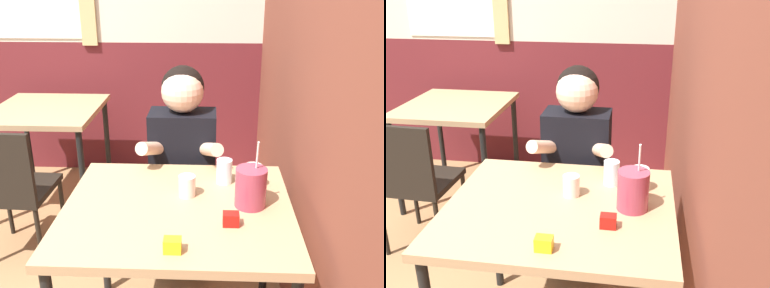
{
  "view_description": "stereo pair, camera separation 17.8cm",
  "coord_description": "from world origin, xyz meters",
  "views": [
    {
      "loc": [
        0.71,
        -1.2,
        1.6
      ],
      "look_at": [
        0.64,
        0.45,
        0.94
      ],
      "focal_mm": 40.0,
      "sensor_mm": 36.0,
      "label": 1
    },
    {
      "loc": [
        0.89,
        -1.19,
        1.6
      ],
      "look_at": [
        0.64,
        0.45,
        0.94
      ],
      "focal_mm": 40.0,
      "sensor_mm": 36.0,
      "label": 2
    }
  ],
  "objects": [
    {
      "name": "glass_far_side",
      "position": [
        0.62,
        0.38,
        0.78
      ],
      "size": [
        0.07,
        0.07,
        0.09
      ],
      "color": "silver",
      "rests_on": "main_table"
    },
    {
      "name": "condiment_ketchup",
      "position": [
        0.79,
        0.16,
        0.76
      ],
      "size": [
        0.06,
        0.04,
        0.05
      ],
      "color": "#B7140F",
      "rests_on": "main_table"
    },
    {
      "name": "brick_wall_right",
      "position": [
        1.14,
        1.11,
        1.35
      ],
      "size": [
        0.08,
        4.22,
        2.7
      ],
      "color": "brown",
      "rests_on": "ground_plane"
    },
    {
      "name": "condiment_mustard",
      "position": [
        0.59,
        -0.01,
        0.76
      ],
      "size": [
        0.06,
        0.04,
        0.05
      ],
      "color": "yellow",
      "rests_on": "main_table"
    },
    {
      "name": "chair_near_window",
      "position": [
        -0.41,
        0.91,
        0.49
      ],
      "size": [
        0.41,
        0.41,
        0.85
      ],
      "rotation": [
        0.0,
        0.0,
        -0.03
      ],
      "color": "black",
      "rests_on": "ground_plane"
    },
    {
      "name": "cocktail_pitcher",
      "position": [
        0.88,
        0.31,
        0.82
      ],
      "size": [
        0.12,
        0.12,
        0.28
      ],
      "color": "#99384C",
      "rests_on": "main_table"
    },
    {
      "name": "back_wall",
      "position": [
        -0.02,
        2.24,
        1.36
      ],
      "size": [
        5.23,
        0.09,
        2.7
      ],
      "color": "beige",
      "rests_on": "ground_plane"
    },
    {
      "name": "main_table",
      "position": [
        0.59,
        0.29,
        0.67
      ],
      "size": [
        0.91,
        0.8,
        0.74
      ],
      "color": "tan",
      "rests_on": "ground_plane"
    },
    {
      "name": "person_seated",
      "position": [
        0.57,
        0.85,
        0.63
      ],
      "size": [
        0.42,
        0.41,
        1.19
      ],
      "color": "black",
      "rests_on": "ground_plane"
    },
    {
      "name": "glass_center",
      "position": [
        0.9,
        0.47,
        0.79
      ],
      "size": [
        0.08,
        0.08,
        0.1
      ],
      "color": "silver",
      "rests_on": "main_table"
    },
    {
      "name": "background_table",
      "position": [
        -0.43,
        1.61,
        0.65
      ],
      "size": [
        0.73,
        0.77,
        0.74
      ],
      "color": "tan",
      "rests_on": "ground_plane"
    },
    {
      "name": "glass_near_pitcher",
      "position": [
        0.78,
        0.51,
        0.79
      ],
      "size": [
        0.07,
        0.07,
        0.11
      ],
      "color": "silver",
      "rests_on": "main_table"
    }
  ]
}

